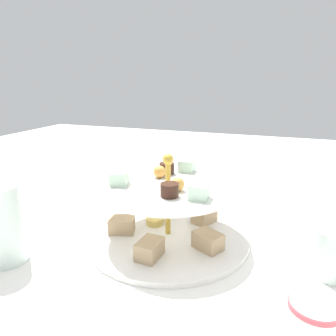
{
  "coord_description": "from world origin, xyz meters",
  "views": [
    {
      "loc": [
        -0.18,
        0.51,
        0.3
      ],
      "look_at": [
        0.0,
        0.0,
        0.14
      ],
      "focal_mm": 33.33,
      "sensor_mm": 36.0,
      "label": 1
    }
  ],
  "objects_px": {
    "tiered_serving_stand": "(168,215)",
    "water_glass_tall_right": "(3,224)",
    "water_glass_short_left": "(334,253)",
    "teacup_with_saucer": "(312,322)",
    "butter_knife_left": "(118,185)"
  },
  "relations": [
    {
      "from": "tiered_serving_stand",
      "to": "water_glass_short_left",
      "type": "height_order",
      "value": "tiered_serving_stand"
    },
    {
      "from": "tiered_serving_stand",
      "to": "water_glass_tall_right",
      "type": "distance_m",
      "value": 0.28
    },
    {
      "from": "butter_knife_left",
      "to": "water_glass_short_left",
      "type": "bearing_deg",
      "value": 97.31
    },
    {
      "from": "teacup_with_saucer",
      "to": "butter_knife_left",
      "type": "xyz_separation_m",
      "value": [
        0.48,
        -0.4,
        -0.02
      ]
    },
    {
      "from": "water_glass_tall_right",
      "to": "water_glass_short_left",
      "type": "bearing_deg",
      "value": -164.47
    },
    {
      "from": "water_glass_short_left",
      "to": "butter_knife_left",
      "type": "xyz_separation_m",
      "value": [
        0.52,
        -0.25,
        -0.04
      ]
    },
    {
      "from": "water_glass_tall_right",
      "to": "tiered_serving_stand",
      "type": "bearing_deg",
      "value": -144.33
    },
    {
      "from": "tiered_serving_stand",
      "to": "teacup_with_saucer",
      "type": "distance_m",
      "value": 0.3
    },
    {
      "from": "butter_knife_left",
      "to": "teacup_with_saucer",
      "type": "bearing_deg",
      "value": 83.24
    },
    {
      "from": "water_glass_tall_right",
      "to": "teacup_with_saucer",
      "type": "bearing_deg",
      "value": 179.02
    },
    {
      "from": "tiered_serving_stand",
      "to": "teacup_with_saucer",
      "type": "xyz_separation_m",
      "value": [
        -0.24,
        0.17,
        -0.02
      ]
    },
    {
      "from": "water_glass_short_left",
      "to": "teacup_with_saucer",
      "type": "distance_m",
      "value": 0.16
    },
    {
      "from": "water_glass_short_left",
      "to": "butter_knife_left",
      "type": "height_order",
      "value": "water_glass_short_left"
    },
    {
      "from": "water_glass_short_left",
      "to": "teacup_with_saucer",
      "type": "relative_size",
      "value": 0.85
    },
    {
      "from": "water_glass_tall_right",
      "to": "teacup_with_saucer",
      "type": "xyz_separation_m",
      "value": [
        -0.47,
        0.01,
        -0.04
      ]
    }
  ]
}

